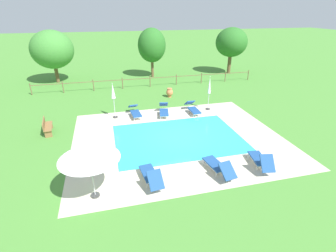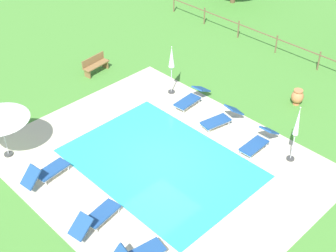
# 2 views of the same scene
# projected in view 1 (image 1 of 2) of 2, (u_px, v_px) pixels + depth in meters

# --- Properties ---
(ground_plane) EXTENTS (160.00, 160.00, 0.00)m
(ground_plane) POSITION_uv_depth(u_px,v_px,m) (178.00, 138.00, 14.78)
(ground_plane) COLOR #478433
(pool_deck_paving) EXTENTS (12.02, 9.93, 0.01)m
(pool_deck_paving) POSITION_uv_depth(u_px,v_px,m) (178.00, 138.00, 14.77)
(pool_deck_paving) COLOR beige
(pool_deck_paving) RESTS_ON ground
(swimming_pool_water) EXTENTS (7.31, 5.22, 0.01)m
(swimming_pool_water) POSITION_uv_depth(u_px,v_px,m) (178.00, 138.00, 14.77)
(swimming_pool_water) COLOR #2DB7C6
(swimming_pool_water) RESTS_ON ground
(pool_coping_rim) EXTENTS (7.79, 5.70, 0.01)m
(pool_coping_rim) POSITION_uv_depth(u_px,v_px,m) (178.00, 138.00, 14.77)
(pool_coping_rim) COLOR beige
(pool_coping_rim) RESTS_ON ground
(sun_lounger_north_near_steps) EXTENTS (0.65, 2.03, 0.81)m
(sun_lounger_north_near_steps) POSITION_uv_depth(u_px,v_px,m) (193.00, 108.00, 18.18)
(sun_lounger_north_near_steps) COLOR navy
(sun_lounger_north_near_steps) RESTS_ON ground
(sun_lounger_north_mid) EXTENTS (0.93, 1.96, 0.96)m
(sun_lounger_north_mid) POSITION_uv_depth(u_px,v_px,m) (261.00, 160.00, 11.91)
(sun_lounger_north_mid) COLOR navy
(sun_lounger_north_mid) RESTS_ON ground
(sun_lounger_north_far) EXTENTS (0.91, 2.07, 0.83)m
(sun_lounger_north_far) POSITION_uv_depth(u_px,v_px,m) (218.00, 166.00, 11.48)
(sun_lounger_north_far) COLOR navy
(sun_lounger_north_far) RESTS_ON ground
(sun_lounger_north_end) EXTENTS (0.82, 1.99, 0.92)m
(sun_lounger_north_end) POSITION_uv_depth(u_px,v_px,m) (151.00, 175.00, 10.82)
(sun_lounger_north_end) COLOR navy
(sun_lounger_north_end) RESTS_ON ground
(sun_lounger_south_near_corner) EXTENTS (0.75, 2.10, 0.73)m
(sun_lounger_south_near_corner) POSITION_uv_depth(u_px,v_px,m) (135.00, 111.00, 17.62)
(sun_lounger_south_near_corner) COLOR navy
(sun_lounger_south_near_corner) RESTS_ON ground
(sun_lounger_south_far) EXTENTS (0.99, 2.09, 0.82)m
(sun_lounger_south_far) POSITION_uv_depth(u_px,v_px,m) (164.00, 110.00, 17.83)
(sun_lounger_south_far) COLOR navy
(sun_lounger_south_far) RESTS_ON ground
(patio_umbrella_open_foreground) EXTENTS (2.31, 2.31, 2.21)m
(patio_umbrella_open_foreground) POSITION_uv_depth(u_px,v_px,m) (89.00, 154.00, 9.35)
(patio_umbrella_open_foreground) COLOR #383838
(patio_umbrella_open_foreground) RESTS_ON ground
(patio_umbrella_closed_row_west) EXTENTS (0.32, 0.32, 2.48)m
(patio_umbrella_closed_row_west) POSITION_uv_depth(u_px,v_px,m) (113.00, 94.00, 16.79)
(patio_umbrella_closed_row_west) COLOR #383838
(patio_umbrella_closed_row_west) RESTS_ON ground
(patio_umbrella_closed_row_mid_west) EXTENTS (0.32, 0.32, 2.54)m
(patio_umbrella_closed_row_mid_west) POSITION_uv_depth(u_px,v_px,m) (209.00, 89.00, 18.27)
(patio_umbrella_closed_row_mid_west) COLOR #383838
(patio_umbrella_closed_row_mid_west) RESTS_ON ground
(wooden_bench_lawn_side) EXTENTS (0.62, 1.54, 0.87)m
(wooden_bench_lawn_side) POSITION_uv_depth(u_px,v_px,m) (47.00, 126.00, 15.16)
(wooden_bench_lawn_side) COLOR olive
(wooden_bench_lawn_side) RESTS_ON ground
(terracotta_urn_near_fence) EXTENTS (0.57, 0.57, 0.77)m
(terracotta_urn_near_fence) POSITION_uv_depth(u_px,v_px,m) (170.00, 92.00, 21.45)
(terracotta_urn_near_fence) COLOR #C67547
(terracotta_urn_near_fence) RESTS_ON ground
(perimeter_fence) EXTENTS (21.28, 0.08, 1.05)m
(perimeter_fence) POSITION_uv_depth(u_px,v_px,m) (150.00, 80.00, 24.21)
(perimeter_fence) COLOR brown
(perimeter_fence) RESTS_ON ground
(tree_far_west) EXTENTS (2.97, 2.97, 5.15)m
(tree_far_west) POSITION_uv_depth(u_px,v_px,m) (152.00, 45.00, 26.67)
(tree_far_west) COLOR brown
(tree_far_west) RESTS_ON ground
(tree_west_mid) EXTENTS (4.09, 4.09, 5.12)m
(tree_west_mid) POSITION_uv_depth(u_px,v_px,m) (52.00, 50.00, 24.61)
(tree_west_mid) COLOR brown
(tree_west_mid) RESTS_ON ground
(tree_centre) EXTENTS (3.52, 3.52, 5.10)m
(tree_centre) POSITION_uv_depth(u_px,v_px,m) (231.00, 42.00, 28.15)
(tree_centre) COLOR brown
(tree_centre) RESTS_ON ground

